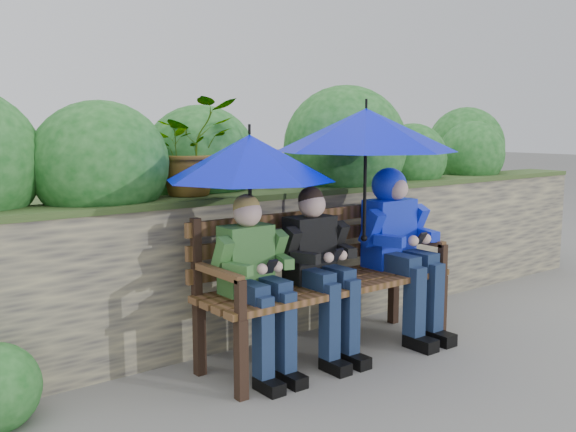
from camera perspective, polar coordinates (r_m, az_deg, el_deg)
ground at (r=4.08m, az=0.88°, el=-13.51°), size 60.00×60.00×0.00m
garden_backdrop at (r=5.13m, az=-10.92°, el=-1.36°), size 8.00×2.85×1.87m
park_bench at (r=4.24m, az=3.02°, el=-4.97°), size 1.81×0.53×0.96m
boy_left at (r=3.80m, az=-2.93°, el=-5.20°), size 0.46×0.53×1.10m
boy_middle at (r=4.10m, az=2.81°, el=-4.14°), size 0.47×0.55×1.11m
boy_right at (r=4.59m, az=9.82°, el=-1.87°), size 0.54×0.65×1.20m
umbrella_left at (r=3.77m, az=-3.43°, el=5.18°), size 1.01×1.01×0.79m
umbrella_right at (r=4.24m, az=6.94°, el=7.60°), size 1.19×1.19×0.94m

